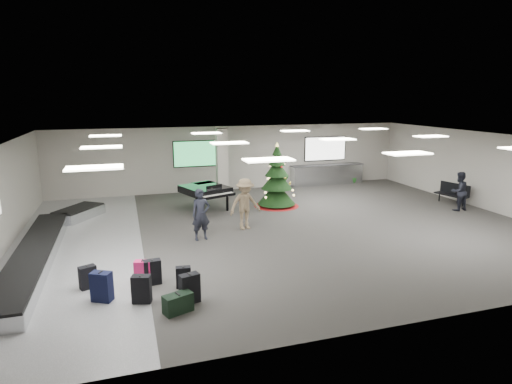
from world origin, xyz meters
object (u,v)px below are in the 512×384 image
object	(u,v)px
pink_suitcase	(143,273)
traveler_bench	(459,191)
bench	(453,192)
traveler_b	(245,204)
christmas_tree	(277,184)
service_counter	(327,174)
potted_plant_right	(353,176)
traveler_a	(201,215)
grand_piano	(206,190)
potted_plant_left	(285,182)
baggage_carousel	(45,245)

from	to	relation	value
pink_suitcase	traveler_bench	size ratio (longest dim) A/B	0.40
bench	traveler_b	size ratio (longest dim) A/B	0.82
christmas_tree	traveler_b	distance (m)	3.52
traveler_b	traveler_bench	size ratio (longest dim) A/B	1.13
service_counter	pink_suitcase	size ratio (longest dim) A/B	6.18
christmas_tree	potted_plant_right	xyz separation A→B (m)	(5.69, 3.41, -0.57)
christmas_tree	traveler_bench	xyz separation A→B (m)	(6.94, -2.94, -0.13)
bench	traveler_a	world-z (taller)	traveler_a
bench	service_counter	bearing A→B (deg)	108.19
pink_suitcase	grand_piano	world-z (taller)	grand_piano
grand_piano	potted_plant_left	distance (m)	5.48
pink_suitcase	traveler_bench	distance (m)	13.36
baggage_carousel	pink_suitcase	xyz separation A→B (m)	(2.74, -3.29, 0.11)
pink_suitcase	potted_plant_right	size ratio (longest dim) A/B	0.86
bench	traveler_a	distance (m)	11.59
traveler_b	potted_plant_left	size ratio (longest dim) A/B	2.43
christmas_tree	potted_plant_right	world-z (taller)	christmas_tree
baggage_carousel	christmas_tree	xyz separation A→B (m)	(8.67, 3.18, 0.73)
bench	potted_plant_right	world-z (taller)	bench
traveler_a	potted_plant_right	distance (m)	11.80
traveler_b	potted_plant_left	world-z (taller)	traveler_b
christmas_tree	potted_plant_left	bearing A→B (deg)	63.04
grand_piano	potted_plant_right	xyz separation A→B (m)	(8.73, 3.15, -0.46)
service_counter	traveler_bench	world-z (taller)	traveler_bench
traveler_bench	grand_piano	bearing A→B (deg)	-22.83
baggage_carousel	traveler_b	world-z (taller)	traveler_b
christmas_tree	traveler_b	xyz separation A→B (m)	(-2.20, -2.75, -0.03)
service_counter	grand_piano	world-z (taller)	grand_piano
pink_suitcase	traveler_b	xyz separation A→B (m)	(3.73, 3.72, 0.60)
service_counter	traveler_b	size ratio (longest dim) A/B	2.21
bench	traveler_b	bearing A→B (deg)	171.11
bench	grand_piano	bearing A→B (deg)	154.67
pink_suitcase	potted_plant_right	distance (m)	15.25
baggage_carousel	grand_piano	distance (m)	6.63
potted_plant_right	pink_suitcase	bearing A→B (deg)	-139.65
pink_suitcase	bench	size ratio (longest dim) A/B	0.44
potted_plant_left	potted_plant_right	world-z (taller)	potted_plant_right
pink_suitcase	bench	distance (m)	14.25
traveler_b	potted_plant_left	distance (m)	7.04
pink_suitcase	traveler_bench	world-z (taller)	traveler_bench
christmas_tree	pink_suitcase	bearing A→B (deg)	-132.52
christmas_tree	potted_plant_left	distance (m)	3.58
bench	traveler_b	distance (m)	9.82
baggage_carousel	traveler_a	size ratio (longest dim) A/B	5.65
baggage_carousel	traveler_a	world-z (taller)	traveler_a
baggage_carousel	bench	xyz separation A→B (m)	(16.25, 1.23, 0.30)
bench	potted_plant_right	size ratio (longest dim) A/B	1.98
traveler_bench	potted_plant_left	bearing A→B (deg)	-53.78
baggage_carousel	christmas_tree	bearing A→B (deg)	20.13
service_counter	potted_plant_left	bearing A→B (deg)	-171.00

